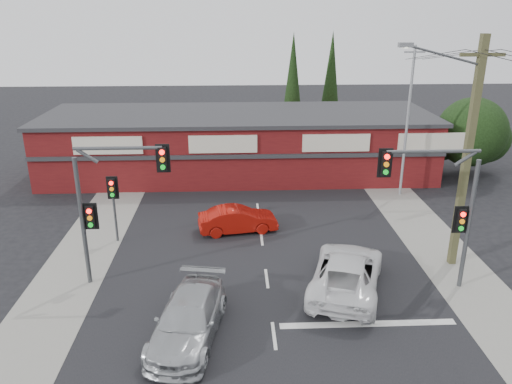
{
  "coord_description": "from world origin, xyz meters",
  "views": [
    {
      "loc": [
        -1.3,
        -16.82,
        10.88
      ],
      "look_at": [
        -0.41,
        3.0,
        3.59
      ],
      "focal_mm": 35.0,
      "sensor_mm": 36.0,
      "label": 1
    }
  ],
  "objects_px": {
    "red_sedan": "(238,220)",
    "utility_pole": "(465,149)",
    "shop_building": "(239,143)",
    "silver_suv": "(188,319)",
    "white_suv": "(347,272)"
  },
  "relations": [
    {
      "from": "red_sedan",
      "to": "utility_pole",
      "type": "height_order",
      "value": "utility_pole"
    },
    {
      "from": "shop_building",
      "to": "silver_suv",
      "type": "bearing_deg",
      "value": -96.03
    },
    {
      "from": "shop_building",
      "to": "utility_pole",
      "type": "xyz_separation_m",
      "value": [
        9.36,
        -14.0,
        3.26
      ]
    },
    {
      "from": "white_suv",
      "to": "silver_suv",
      "type": "relative_size",
      "value": 1.12
    },
    {
      "from": "silver_suv",
      "to": "red_sedan",
      "type": "relative_size",
      "value": 1.27
    },
    {
      "from": "utility_pole",
      "to": "white_suv",
      "type": "bearing_deg",
      "value": -158.46
    },
    {
      "from": "silver_suv",
      "to": "red_sedan",
      "type": "xyz_separation_m",
      "value": [
        1.82,
        8.85,
        -0.08
      ]
    },
    {
      "from": "white_suv",
      "to": "shop_building",
      "type": "bearing_deg",
      "value": -56.96
    },
    {
      "from": "red_sedan",
      "to": "shop_building",
      "type": "relative_size",
      "value": 0.15
    },
    {
      "from": "utility_pole",
      "to": "shop_building",
      "type": "bearing_deg",
      "value": 123.76
    },
    {
      "from": "white_suv",
      "to": "silver_suv",
      "type": "distance_m",
      "value": 6.86
    },
    {
      "from": "silver_suv",
      "to": "utility_pole",
      "type": "bearing_deg",
      "value": 33.27
    },
    {
      "from": "white_suv",
      "to": "utility_pole",
      "type": "relative_size",
      "value": 0.57
    },
    {
      "from": "red_sedan",
      "to": "shop_building",
      "type": "height_order",
      "value": "shop_building"
    },
    {
      "from": "silver_suv",
      "to": "red_sedan",
      "type": "bearing_deg",
      "value": 88.11
    }
  ]
}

